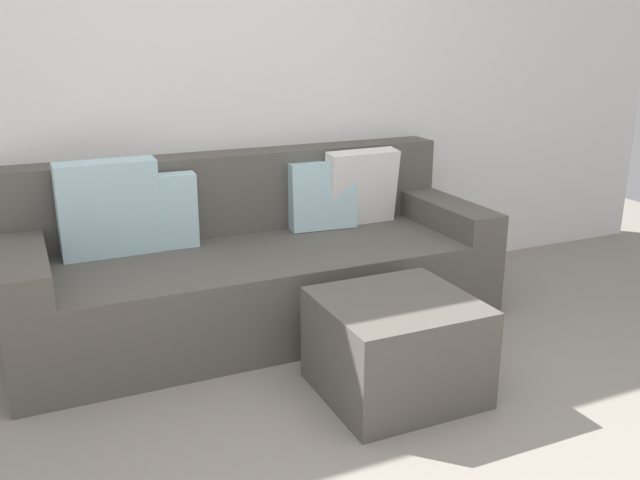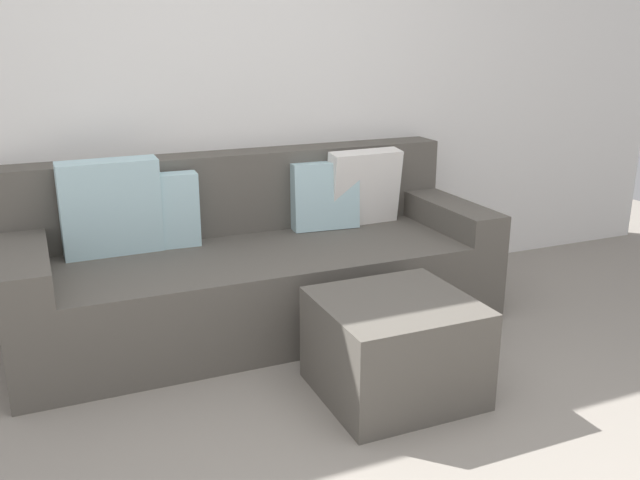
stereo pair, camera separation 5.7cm
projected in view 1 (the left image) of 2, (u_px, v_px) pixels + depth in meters
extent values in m
cube|color=white|center=(213.00, 63.00, 3.69)|extent=(6.38, 0.10, 2.69)
cube|color=#59544C|center=(258.00, 287.00, 3.59)|extent=(2.46, 0.94, 0.44)
cube|color=#59544C|center=(235.00, 192.00, 3.78)|extent=(2.46, 0.21, 0.44)
cube|color=#59544C|center=(21.00, 263.00, 3.06)|extent=(0.22, 0.94, 0.15)
cube|color=#59544C|center=(440.00, 211.00, 3.94)|extent=(0.22, 0.94, 0.15)
cube|color=silver|center=(109.00, 209.00, 3.34)|extent=(0.48, 0.16, 0.48)
cube|color=silver|center=(159.00, 212.00, 3.46)|extent=(0.39, 0.13, 0.39)
cube|color=white|center=(361.00, 187.00, 3.91)|extent=(0.43, 0.18, 0.44)
cube|color=silver|center=(323.00, 196.00, 3.82)|extent=(0.39, 0.16, 0.38)
cube|color=#59544C|center=(396.00, 346.00, 2.92)|extent=(0.63, 0.61, 0.43)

